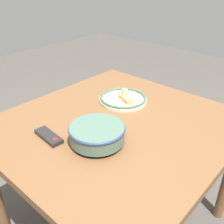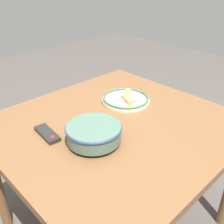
{
  "view_description": "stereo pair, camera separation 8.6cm",
  "coord_description": "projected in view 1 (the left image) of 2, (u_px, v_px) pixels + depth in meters",
  "views": [
    {
      "loc": [
        -0.88,
        -0.76,
        1.49
      ],
      "look_at": [
        0.01,
        0.04,
        0.82
      ],
      "focal_mm": 42.0,
      "sensor_mm": 36.0,
      "label": 1
    },
    {
      "loc": [
        -0.82,
        -0.82,
        1.49
      ],
      "look_at": [
        0.01,
        0.04,
        0.82
      ],
      "focal_mm": 42.0,
      "sensor_mm": 36.0,
      "label": 2
    }
  ],
  "objects": [
    {
      "name": "ground_plane",
      "position": [
        115.0,
        222.0,
        1.74
      ],
      "size": [
        8.0,
        8.0,
        0.0
      ],
      "primitive_type": "plane",
      "color": "#4C4742"
    },
    {
      "name": "tv_remote",
      "position": [
        49.0,
        136.0,
        1.23
      ],
      "size": [
        0.07,
        0.17,
        0.02
      ],
      "rotation": [
        0.0,
        0.0,
        3.05
      ],
      "color": "black",
      "rests_on": "dining_table"
    },
    {
      "name": "food_plate",
      "position": [
        123.0,
        99.0,
        1.56
      ],
      "size": [
        0.28,
        0.28,
        0.05
      ],
      "color": "beige",
      "rests_on": "dining_table"
    },
    {
      "name": "noodle_bowl",
      "position": [
        97.0,
        133.0,
        1.18
      ],
      "size": [
        0.26,
        0.26,
        0.09
      ],
      "color": "#4C6B5B",
      "rests_on": "dining_table"
    },
    {
      "name": "dining_table",
      "position": [
        116.0,
        136.0,
        1.4
      ],
      "size": [
        1.17,
        1.1,
        0.78
      ],
      "color": "brown",
      "rests_on": "ground_plane"
    }
  ]
}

